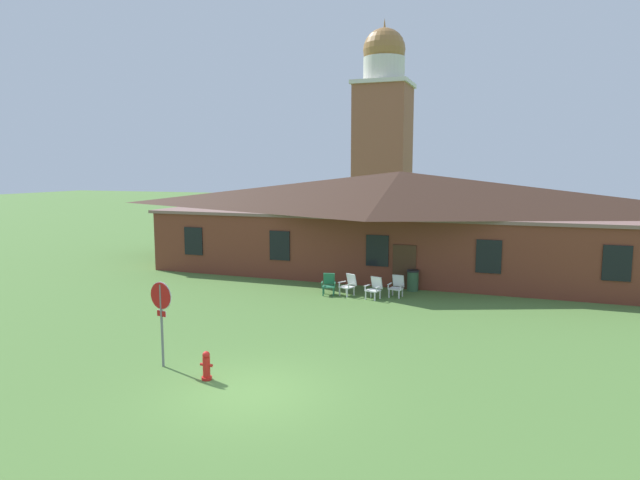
# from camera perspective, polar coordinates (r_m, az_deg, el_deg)

# --- Properties ---
(ground_plane) EXTENTS (200.00, 200.00, 0.00)m
(ground_plane) POSITION_cam_1_polar(r_m,az_deg,el_deg) (14.48, -7.25, -15.57)
(ground_plane) COLOR #517A38
(brick_building) EXTENTS (26.47, 10.40, 5.49)m
(brick_building) POSITION_cam_1_polar(r_m,az_deg,el_deg) (30.86, 8.28, 2.11)
(brick_building) COLOR brown
(brick_building) RESTS_ON ground
(dome_tower) EXTENTS (5.18, 5.18, 19.28)m
(dome_tower) POSITION_cam_1_polar(r_m,az_deg,el_deg) (52.21, 6.60, 10.93)
(dome_tower) COLOR #93563D
(dome_tower) RESTS_ON ground
(stop_sign) EXTENTS (0.79, 0.19, 2.48)m
(stop_sign) POSITION_cam_1_polar(r_m,az_deg,el_deg) (16.21, -16.29, -6.74)
(stop_sign) COLOR slate
(stop_sign) RESTS_ON ground
(lawn_chair_by_porch) EXTENTS (0.74, 0.78, 0.96)m
(lawn_chair_by_porch) POSITION_cam_1_polar(r_m,az_deg,el_deg) (24.64, 0.93, -4.58)
(lawn_chair_by_porch) COLOR #28704C
(lawn_chair_by_porch) RESTS_ON ground
(lawn_chair_near_door) EXTENTS (0.81, 0.85, 0.96)m
(lawn_chair_near_door) POSITION_cam_1_polar(r_m,az_deg,el_deg) (24.55, 3.02, -4.63)
(lawn_chair_near_door) COLOR white
(lawn_chair_near_door) RESTS_ON ground
(lawn_chair_left_end) EXTENTS (0.75, 0.80, 0.96)m
(lawn_chair_left_end) POSITION_cam_1_polar(r_m,az_deg,el_deg) (23.97, 5.72, -4.96)
(lawn_chair_left_end) COLOR white
(lawn_chair_left_end) RESTS_ON ground
(lawn_chair_middle) EXTENTS (0.70, 0.73, 0.96)m
(lawn_chair_middle) POSITION_cam_1_polar(r_m,az_deg,el_deg) (24.46, 8.04, -4.75)
(lawn_chair_middle) COLOR white
(lawn_chair_middle) RESTS_ON ground
(fire_hydrant) EXTENTS (0.36, 0.28, 0.79)m
(fire_hydrant) POSITION_cam_1_polar(r_m,az_deg,el_deg) (15.36, -11.80, -12.79)
(fire_hydrant) COLOR red
(fire_hydrant) RESTS_ON ground
(trash_bin) EXTENTS (0.56, 0.56, 0.98)m
(trash_bin) POSITION_cam_1_polar(r_m,az_deg,el_deg) (25.72, 9.68, -4.18)
(trash_bin) COLOR #335638
(trash_bin) RESTS_ON ground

